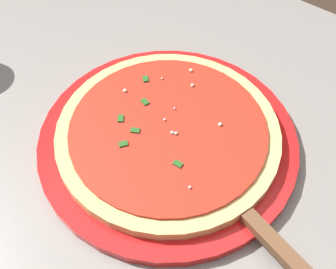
% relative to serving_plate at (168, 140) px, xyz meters
% --- Properties ---
extents(restaurant_table, '(1.08, 0.94, 0.75)m').
position_rel_serving_plate_xyz_m(restaurant_table, '(-0.04, -0.04, -0.13)').
color(restaurant_table, black).
rests_on(restaurant_table, ground_plane).
extents(serving_plate, '(0.36, 0.36, 0.01)m').
position_rel_serving_plate_xyz_m(serving_plate, '(0.00, 0.00, 0.00)').
color(serving_plate, red).
rests_on(serving_plate, restaurant_table).
extents(pizza, '(0.31, 0.31, 0.02)m').
position_rel_serving_plate_xyz_m(pizza, '(-0.00, 0.00, 0.02)').
color(pizza, '#DBB26B').
rests_on(pizza, serving_plate).
extents(pizza_server, '(0.22, 0.10, 0.01)m').
position_rel_serving_plate_xyz_m(pizza_server, '(0.16, -0.04, 0.01)').
color(pizza_server, silver).
rests_on(pizza_server, serving_plate).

